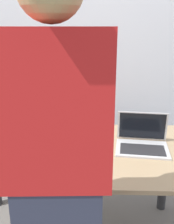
{
  "coord_description": "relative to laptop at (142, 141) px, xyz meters",
  "views": [
    {
      "loc": [
        0.14,
        -1.53,
        1.49
      ],
      "look_at": [
        0.09,
        0.0,
        0.99
      ],
      "focal_mm": 42.15,
      "sensor_mm": 36.0,
      "label": 1
    }
  ],
  "objects": [
    {
      "name": "beer_bottle_amber",
      "position": [
        -0.69,
        0.3,
        0.08
      ],
      "size": [
        0.06,
        0.06,
        0.33
      ],
      "color": "#472B14",
      "rests_on": "desk"
    },
    {
      "name": "beer_bottle_dark",
      "position": [
        -0.84,
        0.3,
        0.08
      ],
      "size": [
        0.07,
        0.07,
        0.32
      ],
      "color": "brown",
      "rests_on": "desk"
    },
    {
      "name": "laptop",
      "position": [
        0.0,
        0.0,
        0.0
      ],
      "size": [
        0.36,
        0.32,
        0.21
      ],
      "color": "#B7BABC",
      "rests_on": "desk"
    },
    {
      "name": "back_wall",
      "position": [
        -0.44,
        0.84,
        0.52
      ],
      "size": [
        6.0,
        0.1,
        2.6
      ],
      "primitive_type": "cube",
      "color": "silver",
      "rests_on": "ground"
    },
    {
      "name": "person_figure",
      "position": [
        -0.45,
        -0.7,
        0.13
      ],
      "size": [
        0.41,
        0.3,
        1.74
      ],
      "color": "#2D3347",
      "rests_on": "ground"
    },
    {
      "name": "desk",
      "position": [
        -0.44,
        -0.04,
        -0.16
      ],
      "size": [
        1.54,
        0.89,
        0.74
      ],
      "color": "#9E8460",
      "rests_on": "ground"
    }
  ]
}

